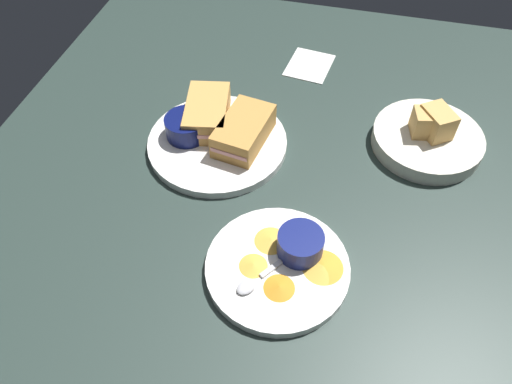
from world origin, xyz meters
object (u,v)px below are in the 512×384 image
at_px(plate_sandwich_main, 218,142).
at_px(ramekin_light_gravy, 300,243).
at_px(plate_chips_companion, 277,268).
at_px(sandwich_half_far, 207,113).
at_px(bread_basket_rear, 428,137).
at_px(sandwich_half_near, 244,131).
at_px(spoon_by_dark_ramekin, 220,130).
at_px(spoon_by_gravy_ramekin, 253,282).
at_px(ramekin_dark_sauce, 187,125).

height_order(plate_sandwich_main, ramekin_light_gravy, ramekin_light_gravy).
bearing_deg(plate_sandwich_main, plate_chips_companion, 34.89).
height_order(plate_sandwich_main, sandwich_half_far, sandwich_half_far).
distance_m(ramekin_light_gravy, bread_basket_rear, 0.35).
bearing_deg(sandwich_half_near, spoon_by_dark_ramekin, -103.45).
bearing_deg(spoon_by_dark_ramekin, sandwich_half_near, 76.55).
height_order(sandwich_half_far, spoon_by_dark_ramekin, sandwich_half_far).
bearing_deg(spoon_by_gravy_ramekin, sandwich_half_far, -151.70).
height_order(plate_chips_companion, spoon_by_gravy_ramekin, spoon_by_gravy_ramekin).
xyz_separation_m(sandwich_half_far, ramekin_light_gravy, (0.24, 0.23, -0.00)).
xyz_separation_m(sandwich_half_near, ramekin_light_gravy, (0.21, 0.15, -0.00)).
relative_size(ramekin_dark_sauce, bread_basket_rear, 0.39).
xyz_separation_m(ramekin_light_gravy, spoon_by_gravy_ramekin, (0.07, -0.05, -0.02)).
xyz_separation_m(sandwich_half_far, bread_basket_rear, (-0.06, 0.41, -0.02)).
bearing_deg(spoon_by_dark_ramekin, sandwich_half_far, -122.55).
height_order(plate_sandwich_main, sandwich_half_near, sandwich_half_near).
relative_size(ramekin_light_gravy, spoon_by_gravy_ramekin, 0.80).
distance_m(plate_sandwich_main, sandwich_half_far, 0.06).
bearing_deg(spoon_by_dark_ramekin, ramekin_light_gravy, 40.91).
bearing_deg(spoon_by_dark_ramekin, plate_sandwich_main, 4.64).
bearing_deg(plate_sandwich_main, sandwich_half_far, -141.12).
xyz_separation_m(sandwich_half_near, ramekin_dark_sauce, (0.01, -0.11, -0.00)).
bearing_deg(spoon_by_gravy_ramekin, sandwich_half_near, -162.36).
height_order(plate_sandwich_main, ramekin_dark_sauce, ramekin_dark_sauce).
distance_m(sandwich_half_far, spoon_by_gravy_ramekin, 0.36).
distance_m(ramekin_light_gravy, spoon_by_gravy_ramekin, 0.09).
height_order(spoon_by_dark_ramekin, ramekin_light_gravy, ramekin_light_gravy).
distance_m(spoon_by_dark_ramekin, ramekin_light_gravy, 0.30).
height_order(sandwich_half_near, sandwich_half_far, same).
bearing_deg(sandwich_half_near, ramekin_dark_sauce, -86.00).
bearing_deg(ramekin_dark_sauce, plate_chips_companion, 43.23).
bearing_deg(plate_chips_companion, spoon_by_dark_ramekin, -146.94).
height_order(sandwich_half_far, bread_basket_rear, bread_basket_rear).
bearing_deg(bread_basket_rear, sandwich_half_far, -82.30).
xyz_separation_m(ramekin_dark_sauce, plate_chips_companion, (0.24, 0.22, -0.03)).
relative_size(sandwich_half_far, ramekin_light_gravy, 2.03).
bearing_deg(ramekin_dark_sauce, spoon_by_gravy_ramekin, 35.41).
bearing_deg(ramekin_dark_sauce, sandwich_half_near, 94.00).
height_order(ramekin_dark_sauce, spoon_by_gravy_ramekin, ramekin_dark_sauce).
distance_m(plate_sandwich_main, spoon_by_dark_ramekin, 0.02).
xyz_separation_m(plate_sandwich_main, sandwich_half_near, (-0.01, 0.05, 0.03)).
distance_m(sandwich_half_near, plate_chips_companion, 0.28).
xyz_separation_m(spoon_by_dark_ramekin, spoon_by_gravy_ramekin, (0.30, 0.14, 0.00)).
bearing_deg(spoon_by_dark_ramekin, bread_basket_rear, 101.02).
relative_size(spoon_by_gravy_ramekin, bread_basket_rear, 0.44).
distance_m(spoon_by_gravy_ramekin, bread_basket_rear, 0.44).
xyz_separation_m(plate_sandwich_main, ramekin_light_gravy, (0.21, 0.19, 0.03)).
xyz_separation_m(plate_sandwich_main, spoon_by_gravy_ramekin, (0.28, 0.14, 0.01)).
bearing_deg(spoon_by_dark_ramekin, plate_chips_companion, 33.06).
bearing_deg(plate_sandwich_main, ramekin_light_gravy, 43.26).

